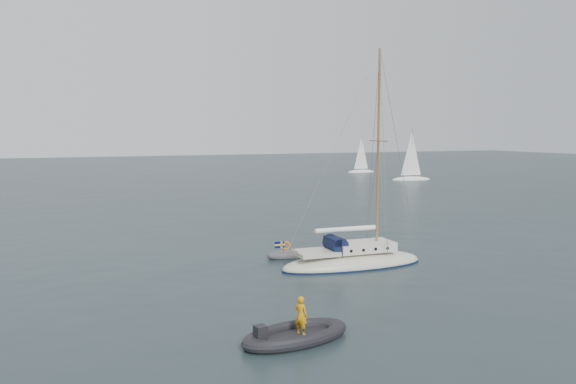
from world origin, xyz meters
name	(u,v)px	position (x,y,z in m)	size (l,w,h in m)	color
ground	(335,263)	(0.00, 0.00, 0.00)	(300.00, 300.00, 0.00)	black
sailboat	(353,250)	(0.57, -1.10, 0.96)	(8.89, 2.67, 12.66)	beige
dinghy	(288,255)	(-1.91, 2.36, 0.16)	(2.62, 1.18, 0.38)	#4B4A50
rib	(295,334)	(-6.94, -10.19, 0.26)	(4.35, 1.98, 1.65)	black
distant_yacht_c	(411,157)	(36.94, 44.88, 3.57)	(6.30, 3.36, 8.35)	white
distant_yacht_b	(361,155)	(38.27, 62.53, 3.14)	(5.55, 2.96, 7.36)	white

